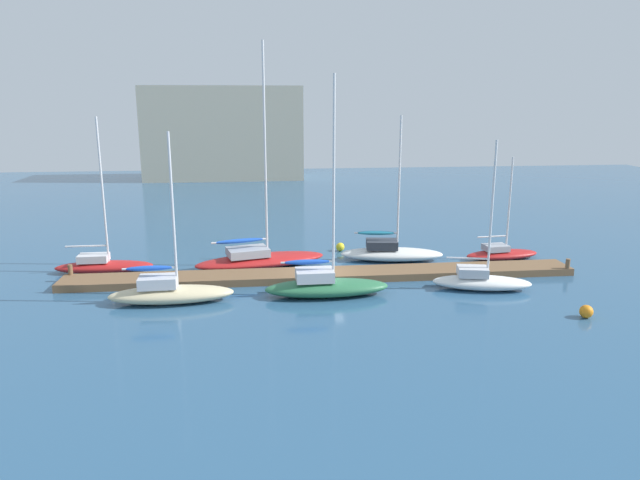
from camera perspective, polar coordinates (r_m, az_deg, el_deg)
name	(u,v)px	position (r m, az deg, el deg)	size (l,w,h in m)	color
ground_plane	(323,278)	(36.30, 0.35, -3.81)	(120.00, 120.00, 0.00)	#2D567A
dock_pier	(324,275)	(36.23, 0.35, -3.46)	(31.80, 2.38, 0.45)	brown
dock_piling_near_end	(71,273)	(38.66, -23.35, -3.03)	(0.28, 0.28, 1.08)	brown
dock_piling_far_end	(567,267)	(40.01, 23.19, -2.48)	(0.28, 0.28, 1.08)	brown
sailboat_0	(103,264)	(39.99, -20.60, -2.25)	(6.20, 1.81, 9.91)	#B21E1E
sailboat_1	(170,292)	(32.92, -14.61, -4.94)	(6.85, 2.20, 9.31)	beige
sailboat_2	(259,258)	(38.92, -6.01, -1.74)	(9.23, 4.76, 14.49)	#B21E1E
sailboat_3	(325,284)	(32.96, 0.53, -4.40)	(7.08, 2.27, 12.25)	#2D7047
sailboat_4	(390,252)	(40.51, 6.95, -1.17)	(7.34, 3.19, 9.90)	white
sailboat_5	(481,280)	(35.39, 15.56, -3.85)	(5.99, 3.04, 8.74)	white
sailboat_6	(501,253)	(42.51, 17.44, -1.22)	(5.51, 2.39, 7.14)	#B21E1E
mooring_buoy_yellow	(340,247)	(42.78, 2.01, -0.68)	(0.63, 0.63, 0.63)	yellow
mooring_buoy_orange	(586,312)	(32.78, 24.75, -6.42)	(0.68, 0.68, 0.68)	orange
harbor_building_distant	(224,133)	(84.21, -9.44, 10.37)	(21.90, 8.40, 12.80)	#BCB299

